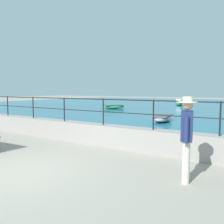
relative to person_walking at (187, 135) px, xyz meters
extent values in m
plane|color=gray|center=(-3.35, -1.42, -0.98)|extent=(120.00, 120.00, 0.00)
cube|color=gray|center=(-3.35, 1.78, -0.63)|extent=(20.00, 0.56, 0.70)
cylinder|color=black|center=(-8.87, 1.78, 0.17)|extent=(0.04, 0.04, 0.90)
cylinder|color=black|center=(-7.03, 1.78, 0.17)|extent=(0.04, 0.04, 0.90)
cylinder|color=black|center=(-5.19, 1.78, 0.17)|extent=(0.04, 0.04, 0.90)
cylinder|color=black|center=(-3.35, 1.78, 0.17)|extent=(0.04, 0.04, 0.90)
cylinder|color=black|center=(-1.51, 1.78, 0.17)|extent=(0.04, 0.04, 0.90)
cylinder|color=black|center=(0.33, 1.78, 0.17)|extent=(0.04, 0.04, 0.90)
cylinder|color=black|center=(-3.35, 1.78, 0.59)|extent=(18.40, 0.04, 0.04)
cylinder|color=black|center=(-3.35, 1.78, 0.17)|extent=(18.40, 0.03, 0.03)
cube|color=#236B89|center=(-3.35, 24.42, -0.95)|extent=(64.00, 44.32, 0.06)
cylinder|color=beige|center=(-0.02, 0.09, -0.55)|extent=(0.15, 0.15, 0.86)
cylinder|color=beige|center=(0.02, -0.09, -0.55)|extent=(0.15, 0.15, 0.86)
cube|color=navy|center=(0.00, 0.00, 0.18)|extent=(0.30, 0.40, 0.60)
cylinder|color=navy|center=(-0.06, 0.23, 0.14)|extent=(0.09, 0.09, 0.52)
cylinder|color=navy|center=(0.06, -0.23, 0.14)|extent=(0.09, 0.09, 0.52)
sphere|color=tan|center=(0.00, 0.00, 0.61)|extent=(0.22, 0.22, 0.22)
cylinder|color=beige|center=(0.00, 0.00, 0.66)|extent=(0.38, 0.38, 0.02)
cylinder|color=beige|center=(0.00, 0.00, 0.72)|extent=(0.20, 0.20, 0.10)
ellipsoid|color=#338C59|center=(-7.69, 24.05, -0.74)|extent=(0.98, 2.33, 0.36)
cube|color=#1C4D31|center=(-7.69, 24.05, -0.59)|extent=(0.83, 1.87, 0.06)
cube|color=silver|center=(-7.68, 23.80, -0.36)|extent=(0.66, 0.82, 0.40)
ellipsoid|color=#338C59|center=(-11.38, 14.79, -0.74)|extent=(2.02, 2.41, 0.36)
cube|color=#1C4D31|center=(-11.38, 14.79, -0.59)|extent=(1.65, 1.96, 0.06)
ellipsoid|color=gray|center=(-3.76, 8.34, -0.74)|extent=(1.22, 2.40, 0.36)
cube|color=#4D4D51|center=(-3.76, 8.34, -0.59)|extent=(1.02, 1.93, 0.06)
camera|label=1|loc=(1.34, -4.76, 0.89)|focal=37.96mm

